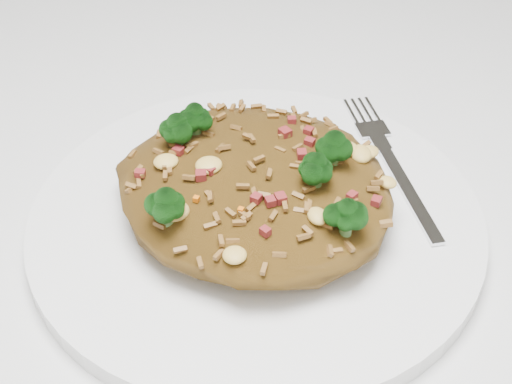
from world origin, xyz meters
TOP-DOWN VIEW (x-y plane):
  - dining_table at (0.00, 0.00)m, footprint 1.20×0.80m
  - plate at (-0.05, -0.03)m, footprint 0.29×0.29m
  - fried_rice at (-0.05, -0.03)m, footprint 0.18×0.16m
  - fork at (-0.00, 0.06)m, footprint 0.13×0.11m

SIDE VIEW (x-z plane):
  - dining_table at x=0.00m, z-range 0.28..1.03m
  - plate at x=-0.05m, z-range 0.75..0.76m
  - fork at x=0.00m, z-range 0.76..0.77m
  - fried_rice at x=-0.05m, z-range 0.76..0.82m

